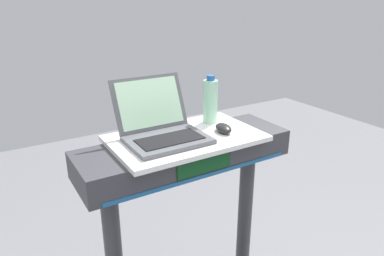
% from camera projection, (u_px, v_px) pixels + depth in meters
% --- Properties ---
extents(desk_board, '(0.61, 0.37, 0.02)m').
position_uv_depth(desk_board, '(186.00, 138.00, 1.47)').
color(desk_board, white).
rests_on(desk_board, treadmill_base).
extents(laptop, '(0.31, 0.32, 0.22)m').
position_uv_depth(laptop, '(162.00, 127.00, 1.43)').
color(laptop, '#515459').
rests_on(laptop, desk_board).
extents(computer_mouse, '(0.08, 0.11, 0.03)m').
position_uv_depth(computer_mouse, '(223.00, 128.00, 1.50)').
color(computer_mouse, black).
rests_on(computer_mouse, desk_board).
extents(water_bottle, '(0.06, 0.06, 0.21)m').
position_uv_depth(water_bottle, '(210.00, 101.00, 1.59)').
color(water_bottle, '#9EDBB2').
rests_on(water_bottle, desk_board).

